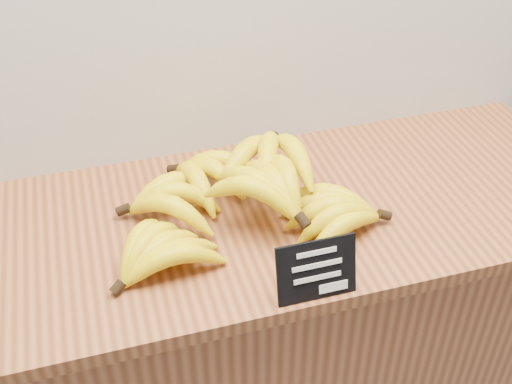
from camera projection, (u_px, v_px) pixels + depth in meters
The scene contains 4 objects.
counter at pixel (250, 364), 1.58m from camera, with size 1.33×0.50×0.90m, color #995631.
counter_top at pixel (249, 219), 1.29m from camera, with size 1.49×0.54×0.03m, color #97572E.
chalkboard_sign at pixel (317, 270), 1.08m from camera, with size 0.14×0.01×0.11m, color black.
banana_pile at pixel (239, 194), 1.24m from camera, with size 0.54×0.44×0.13m.
Camera 1 is at (-0.07, 1.79, 1.74)m, focal length 45.00 mm.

